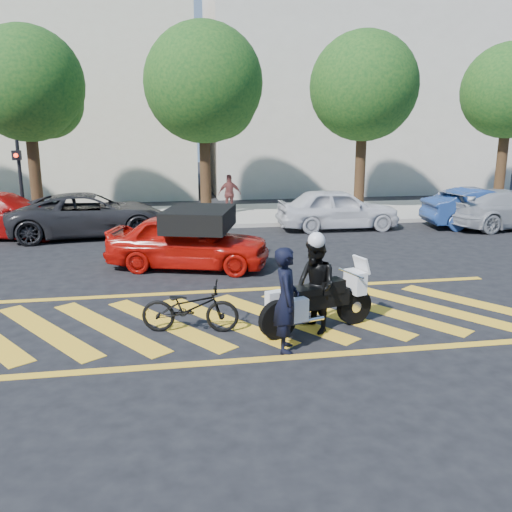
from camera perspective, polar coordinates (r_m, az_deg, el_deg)
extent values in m
plane|color=black|center=(10.72, -0.19, -6.60)|extent=(90.00, 90.00, 0.00)
cube|color=#9E998E|center=(22.28, -5.24, 4.25)|extent=(60.00, 5.00, 0.15)
cube|color=yellow|center=(10.83, -21.17, -7.33)|extent=(2.43, 3.21, 0.01)
cube|color=yellow|center=(10.66, -15.34, -7.22)|extent=(2.43, 3.21, 0.01)
cube|color=yellow|center=(10.59, -9.37, -7.03)|extent=(2.43, 3.21, 0.01)
cube|color=yellow|center=(10.65, -3.40, -6.76)|extent=(2.43, 3.21, 0.01)
cube|color=yellow|center=(10.81, 2.44, -6.42)|extent=(2.43, 3.21, 0.01)
cube|color=yellow|center=(11.08, 8.05, -6.04)|extent=(2.43, 3.21, 0.01)
cube|color=yellow|center=(11.45, 13.33, -5.63)|extent=(2.43, 3.21, 0.01)
cube|color=yellow|center=(11.91, 18.24, -5.20)|extent=(2.43, 3.21, 0.01)
cube|color=yellow|center=(12.45, 22.74, -4.77)|extent=(2.43, 3.21, 0.01)
cube|color=yellow|center=(8.99, 1.82, -10.73)|extent=(12.00, 0.20, 0.01)
cube|color=yellow|center=(12.50, -1.61, -3.60)|extent=(12.00, 0.20, 0.01)
cube|color=beige|center=(31.59, -21.98, 15.10)|extent=(16.00, 8.00, 10.00)
cube|color=beige|center=(32.74, 9.82, 16.66)|extent=(16.00, 8.00, 11.00)
cylinder|color=black|center=(22.52, -22.26, 8.34)|extent=(0.44, 0.44, 4.00)
sphere|color=#114117|center=(22.50, -23.01, 16.34)|extent=(4.20, 4.20, 4.20)
sphere|color=#114117|center=(22.64, -21.16, 14.88)|extent=(2.73, 2.73, 2.73)
cylinder|color=black|center=(22.05, -5.35, 9.19)|extent=(0.44, 0.44, 4.00)
sphere|color=#114117|center=(22.03, -5.55, 17.68)|extent=(4.60, 4.60, 4.60)
sphere|color=#114117|center=(22.35, -3.97, 15.89)|extent=(2.99, 2.99, 2.99)
cylinder|color=black|center=(23.44, 10.91, 9.27)|extent=(0.44, 0.44, 4.00)
sphere|color=#114117|center=(23.43, 11.28, 17.12)|extent=(4.40, 4.40, 4.40)
sphere|color=#114117|center=(23.89, 12.34, 15.41)|extent=(2.86, 2.86, 2.86)
cylinder|color=black|center=(26.41, 24.41, 8.79)|extent=(0.44, 0.44, 4.00)
sphere|color=#114117|center=(26.39, 25.10, 15.49)|extent=(4.00, 4.00, 4.00)
cylinder|color=black|center=(20.42, -23.46, 6.64)|extent=(0.12, 0.12, 3.20)
cube|color=black|center=(20.14, -23.89, 9.67)|extent=(0.28, 0.18, 0.32)
sphere|color=#FF260C|center=(20.04, -23.96, 9.65)|extent=(0.14, 0.14, 0.14)
imported|color=black|center=(9.01, 3.21, -4.62)|extent=(0.53, 0.71, 1.78)
imported|color=black|center=(10.00, -6.95, -5.39)|extent=(1.86, 0.93, 0.93)
cylinder|color=black|center=(9.66, 2.31, -6.73)|extent=(0.72, 0.35, 0.70)
cylinder|color=silver|center=(9.66, 2.31, -6.73)|extent=(0.25, 0.23, 0.21)
cylinder|color=black|center=(10.52, 10.29, -5.20)|extent=(0.72, 0.35, 0.70)
cylinder|color=silver|center=(10.52, 10.29, -5.20)|extent=(0.25, 0.23, 0.21)
cube|color=black|center=(9.95, 6.26, -4.55)|extent=(1.36, 0.66, 0.32)
cube|color=black|center=(10.06, 7.82, -3.12)|extent=(0.55, 0.45, 0.23)
cube|color=black|center=(9.75, 4.97, -3.71)|extent=(0.67, 0.52, 0.13)
cube|color=silver|center=(10.38, 10.40, -2.69)|extent=(0.36, 0.50, 0.43)
cube|color=silver|center=(9.88, 2.40, -4.80)|extent=(0.52, 0.33, 0.41)
cube|color=silver|center=(9.43, 4.05, -5.75)|extent=(0.52, 0.33, 0.41)
imported|color=black|center=(9.89, 6.25, -3.19)|extent=(0.87, 0.99, 1.72)
imported|color=#BA0F08|center=(14.36, -7.12, 1.56)|extent=(4.55, 2.85, 1.45)
imported|color=#A70A0A|center=(20.10, -25.22, 3.93)|extent=(5.44, 2.76, 1.51)
imported|color=black|center=(19.21, -17.04, 4.18)|extent=(5.55, 3.05, 1.47)
imported|color=silver|center=(19.84, 8.59, 4.94)|extent=(4.37, 1.76, 1.49)
imported|color=navy|center=(21.61, 22.89, 4.65)|extent=(4.44, 1.85, 1.43)
imported|color=#9A9CA1|center=(21.87, 24.97, 4.52)|extent=(5.07, 2.57, 1.41)
imported|color=brown|center=(22.35, -2.80, 6.55)|extent=(0.95, 0.45, 1.57)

